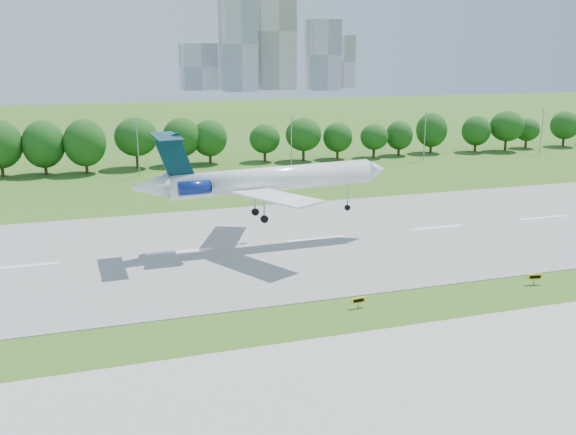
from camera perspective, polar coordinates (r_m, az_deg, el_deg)
name	(u,v)px	position (r m, az deg, el deg)	size (l,w,h in m)	color
ground	(395,301)	(72.25, 9.50, -7.30)	(600.00, 600.00, 0.00)	#2F5817
runway	(316,239)	(93.83, 2.51, -1.93)	(400.00, 45.00, 0.08)	gray
taxiway	(494,377)	(58.39, 17.81, -13.31)	(400.00, 23.00, 0.08)	#ADADA8
tree_line	(219,139)	(155.86, -6.14, 6.93)	(288.40, 8.40, 10.40)	#382314
light_poles	(218,145)	(145.63, -6.29, 6.45)	(175.90, 0.25, 12.19)	gray
skyline	(269,46)	(468.77, -1.69, 15.02)	(127.00, 52.00, 80.00)	#B2B2B7
airliner	(260,179)	(88.98, -2.51, 3.43)	(36.97, 27.01, 12.68)	white
taxi_sign_left	(358,300)	(69.47, 6.28, -7.34)	(1.64, 0.34, 1.15)	gray
taxi_sign_centre	(534,277)	(81.04, 21.06, -4.95)	(1.81, 0.54, 1.27)	gray
service_vehicle_b	(164,177)	(140.53, -10.96, 3.59)	(1.34, 3.32, 1.13)	silver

